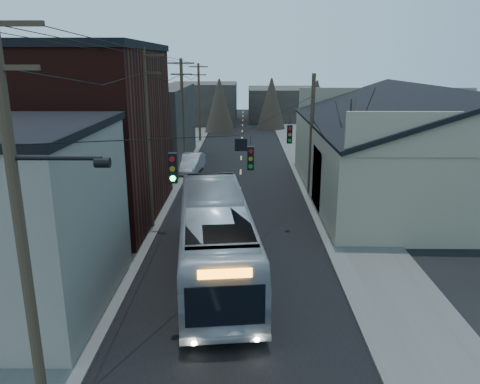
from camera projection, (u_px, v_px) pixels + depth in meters
The scene contains 12 objects.
road_surface at pixel (240, 178), 38.54m from camera, with size 9.00×110.00×0.02m, color black.
sidewalk_left at pixel (162, 177), 38.59m from camera, with size 4.00×110.00×0.12m, color #474744.
sidewalk_right at pixel (319, 177), 38.46m from camera, with size 4.00×110.00×0.12m, color #474744.
building_brick at pixel (70, 136), 27.66m from camera, with size 10.00×12.00×10.00m, color black.
building_left_far at pixel (139, 125), 43.46m from camera, with size 9.00×14.00×7.00m, color #2E2A25.
warehouse at pixel (424, 158), 32.87m from camera, with size 16.16×20.60×7.73m.
building_far_left at pixel (203, 103), 71.46m from camera, with size 10.00×12.00×6.00m, color #2E2A25.
building_far_right at pixel (286, 103), 76.28m from camera, with size 12.00×14.00×5.00m, color #2E2A25.
bare_tree at pixel (348, 160), 27.88m from camera, with size 0.40×0.40×7.20m, color black.
utility_lines at pixel (194, 128), 31.59m from camera, with size 11.24×45.28×10.50m.
bus at pixel (215, 236), 20.86m from camera, with size 2.97×12.71×3.54m, color #A1A5AC.
parked_car at pixel (191, 163), 40.26m from camera, with size 1.67×4.80×1.58m, color #A4A5AB.
Camera 1 is at (0.35, -7.41, 9.36)m, focal length 35.00 mm.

